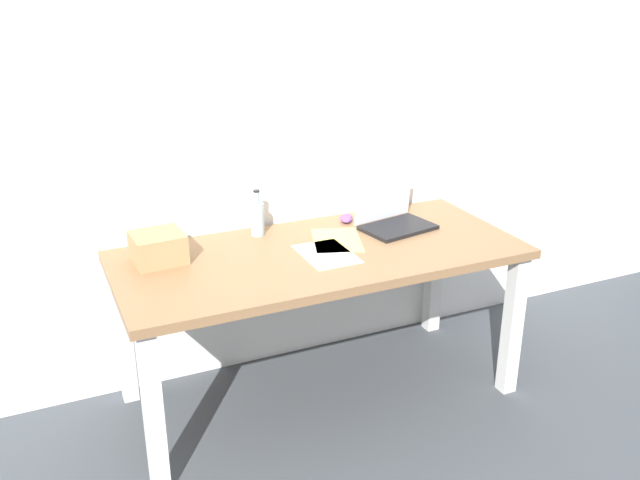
{
  "coord_description": "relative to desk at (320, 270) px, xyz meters",
  "views": [
    {
      "loc": [
        -1.14,
        -2.55,
        1.9
      ],
      "look_at": [
        0.0,
        0.0,
        0.79
      ],
      "focal_mm": 38.88,
      "sensor_mm": 36.0,
      "label": 1
    }
  ],
  "objects": [
    {
      "name": "desk",
      "position": [
        0.0,
        0.0,
        0.0
      ],
      "size": [
        1.78,
        0.78,
        0.74
      ],
      "color": "olive",
      "rests_on": "ground"
    },
    {
      "name": "back_wall",
      "position": [
        0.0,
        0.45,
        0.66
      ],
      "size": [
        5.2,
        0.08,
        2.6
      ],
      "primitive_type": "cube",
      "color": "white",
      "rests_on": "ground"
    },
    {
      "name": "paper_sheet_near_back",
      "position": [
        0.12,
        0.08,
        0.09
      ],
      "size": [
        0.29,
        0.35,
        0.0
      ],
      "primitive_type": "cube",
      "rotation": [
        0.0,
        0.0,
        -0.32
      ],
      "color": "#F4E06B",
      "rests_on": "desk"
    },
    {
      "name": "ground_plane",
      "position": [
        0.0,
        0.0,
        -0.64
      ],
      "size": [
        8.0,
        8.0,
        0.0
      ],
      "primitive_type": "plane",
      "color": "#42474C"
    },
    {
      "name": "cardboard_box",
      "position": [
        -0.67,
        0.17,
        0.15
      ],
      "size": [
        0.22,
        0.21,
        0.12
      ],
      "primitive_type": "cube",
      "rotation": [
        0.0,
        0.0,
        0.07
      ],
      "color": "tan",
      "rests_on": "desk"
    },
    {
      "name": "beer_bottle",
      "position": [
        -0.18,
        0.29,
        0.18
      ],
      "size": [
        0.06,
        0.06,
        0.22
      ],
      "color": "#99B7C1",
      "rests_on": "desk"
    },
    {
      "name": "laptop_right",
      "position": [
        0.44,
        0.13,
        0.15
      ],
      "size": [
        0.37,
        0.29,
        0.24
      ],
      "color": "black",
      "rests_on": "desk"
    },
    {
      "name": "paper_sheet_center",
      "position": [
        0.01,
        -0.05,
        0.09
      ],
      "size": [
        0.21,
        0.3,
        0.0
      ],
      "primitive_type": "cube",
      "rotation": [
        0.0,
        0.0,
        0.01
      ],
      "color": "white",
      "rests_on": "desk"
    },
    {
      "name": "computer_mouse",
      "position": [
        0.27,
        0.28,
        0.11
      ],
      "size": [
        0.1,
        0.12,
        0.03
      ],
      "primitive_type": "ellipsoid",
      "rotation": [
        0.0,
        0.0,
        -0.51
      ],
      "color": "#724799",
      "rests_on": "desk"
    }
  ]
}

